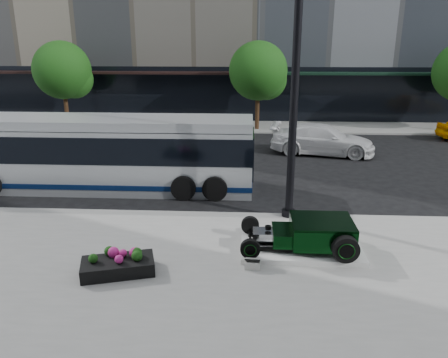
# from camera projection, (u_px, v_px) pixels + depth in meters

# --- Properties ---
(ground) EXTENTS (120.00, 120.00, 0.00)m
(ground) POSITION_uv_depth(u_px,v_px,m) (237.00, 196.00, 17.17)
(ground) COLOR black
(ground) RESTS_ON ground
(sidewalk_far) EXTENTS (70.00, 4.00, 0.12)m
(sidewalk_far) POSITION_uv_depth(u_px,v_px,m) (242.00, 127.00, 30.46)
(sidewalk_far) COLOR gray
(sidewalk_far) RESTS_ON ground
(street_trees) EXTENTS (29.80, 3.80, 5.70)m
(street_trees) POSITION_uv_depth(u_px,v_px,m) (260.00, 73.00, 28.39)
(street_trees) COLOR black
(street_trees) RESTS_ON sidewalk_far
(display_plinth) EXTENTS (3.40, 1.80, 0.15)m
(display_plinth) POSITION_uv_depth(u_px,v_px,m) (301.00, 248.00, 12.44)
(display_plinth) COLOR silver
(display_plinth) RESTS_ON sidewalk_near
(hot_rod) EXTENTS (3.22, 2.00, 0.81)m
(hot_rod) POSITION_uv_depth(u_px,v_px,m) (314.00, 233.00, 12.27)
(hot_rod) COLOR black
(hot_rod) RESTS_ON display_plinth
(info_plaque) EXTENTS (0.42, 0.33, 0.31)m
(info_plaque) POSITION_uv_depth(u_px,v_px,m) (252.00, 264.00, 11.50)
(info_plaque) COLOR silver
(info_plaque) RESTS_ON sidewalk_near
(lamppost) EXTENTS (0.47, 0.47, 8.55)m
(lamppost) POSITION_uv_depth(u_px,v_px,m) (294.00, 100.00, 13.74)
(lamppost) COLOR black
(lamppost) RESTS_ON sidewalk_near
(flower_planter) EXTENTS (2.01, 1.39, 0.59)m
(flower_planter) POSITION_uv_depth(u_px,v_px,m) (118.00, 265.00, 11.23)
(flower_planter) COLOR black
(flower_planter) RESTS_ON sidewalk_near
(transit_bus) EXTENTS (12.12, 2.88, 2.92)m
(transit_bus) POSITION_uv_depth(u_px,v_px,m) (105.00, 153.00, 17.71)
(transit_bus) COLOR #B3B9BD
(transit_bus) RESTS_ON ground
(white_sedan) EXTENTS (5.76, 3.22, 1.58)m
(white_sedan) POSITION_uv_depth(u_px,v_px,m) (322.00, 139.00, 23.22)
(white_sedan) COLOR white
(white_sedan) RESTS_ON ground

